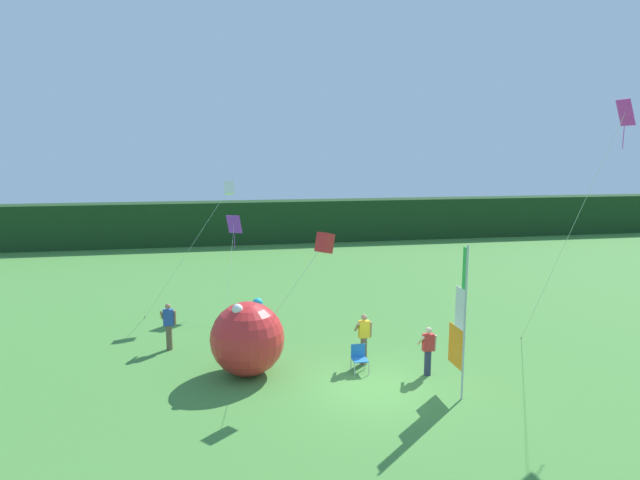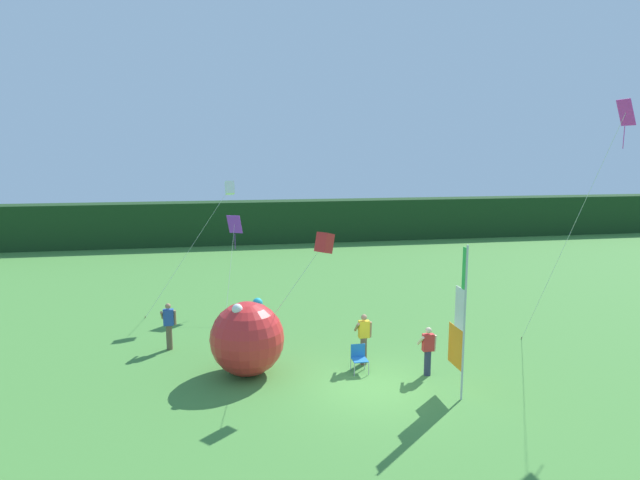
{
  "view_description": "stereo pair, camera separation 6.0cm",
  "coord_description": "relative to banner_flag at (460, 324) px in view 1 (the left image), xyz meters",
  "views": [
    {
      "loc": [
        -4.55,
        -15.27,
        7.13
      ],
      "look_at": [
        -0.96,
        3.41,
        4.07
      ],
      "focal_mm": 30.7,
      "sensor_mm": 36.0,
      "label": 1
    },
    {
      "loc": [
        -4.49,
        -15.28,
        7.13
      ],
      "look_at": [
        -0.96,
        3.41,
        4.07
      ],
      "focal_mm": 30.7,
      "sensor_mm": 36.0,
      "label": 2
    }
  ],
  "objects": [
    {
      "name": "ground_plane",
      "position": [
        -2.35,
        1.0,
        -2.19
      ],
      "size": [
        120.0,
        120.0,
        0.0
      ],
      "primitive_type": "plane",
      "color": "#478438"
    },
    {
      "name": "distant_treeline",
      "position": [
        -2.35,
        29.09,
        -0.54
      ],
      "size": [
        80.0,
        2.4,
        3.31
      ],
      "primitive_type": "cube",
      "color": "#193819",
      "rests_on": "ground"
    },
    {
      "name": "banner_flag",
      "position": [
        0.0,
        0.0,
        0.0
      ],
      "size": [
        0.06,
        1.03,
        4.58
      ],
      "color": "#B7B7BC",
      "rests_on": "ground"
    },
    {
      "name": "person_near_banner",
      "position": [
        -2.1,
        2.83,
        -1.25
      ],
      "size": [
        0.55,
        0.48,
        1.76
      ],
      "color": "brown",
      "rests_on": "ground"
    },
    {
      "name": "person_mid_field",
      "position": [
        -8.7,
        5.54,
        -1.27
      ],
      "size": [
        0.55,
        0.48,
        1.73
      ],
      "color": "brown",
      "rests_on": "ground"
    },
    {
      "name": "person_far_left",
      "position": [
        -0.31,
        1.57,
        -1.34
      ],
      "size": [
        0.55,
        0.48,
        1.6
      ],
      "color": "#2D334C",
      "rests_on": "ground"
    },
    {
      "name": "inflatable_balloon",
      "position": [
        -6.01,
        2.73,
        -0.99
      ],
      "size": [
        2.4,
        2.4,
        2.47
      ],
      "color": "red",
      "rests_on": "ground"
    },
    {
      "name": "folding_chair",
      "position": [
        -2.41,
        2.27,
        -1.68
      ],
      "size": [
        0.51,
        0.51,
        0.89
      ],
      "color": "#BCBCC1",
      "rests_on": "ground"
    },
    {
      "name": "kite_magenta_diamond_0",
      "position": [
        5.83,
        1.41,
        5.66
      ],
      "size": [
        1.5,
        3.25,
        8.78
      ],
      "color": "brown",
      "rests_on": "ground"
    },
    {
      "name": "kite_red_box_1",
      "position": [
        -3.64,
        2.0,
        2.17
      ],
      "size": [
        3.07,
        1.67,
        4.73
      ],
      "color": "brown",
      "rests_on": "ground"
    },
    {
      "name": "kite_white_box_2",
      "position": [
        -6.28,
        10.68,
        3.32
      ],
      "size": [
        4.05,
        1.29,
        5.88
      ],
      "color": "brown",
      "rests_on": "ground"
    },
    {
      "name": "kite_purple_diamond_3",
      "position": [
        -6.1,
        10.71,
        1.53
      ],
      "size": [
        0.98,
        3.35,
        4.3
      ],
      "color": "brown",
      "rests_on": "ground"
    }
  ]
}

